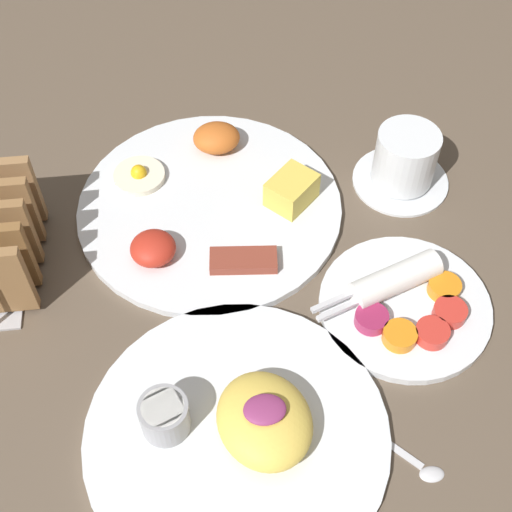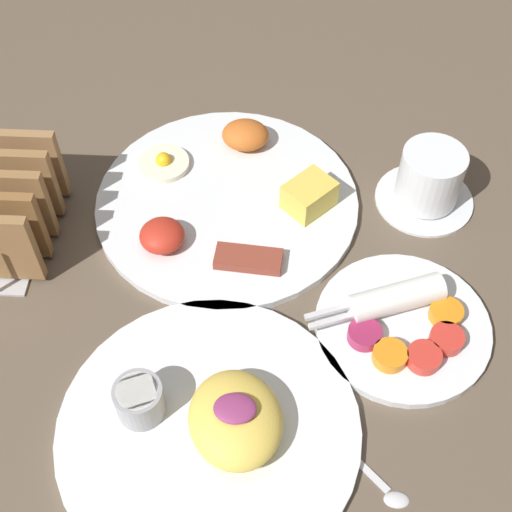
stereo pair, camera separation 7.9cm
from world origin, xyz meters
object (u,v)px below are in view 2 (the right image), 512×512
Objects in this scene: toast_rack at (7,206)px; coffee_cup at (429,180)px; plate_condiments at (403,323)px; plate_foreground at (211,424)px; plate_breakfast at (229,198)px.

coffee_cup is at bearing 9.10° from toast_rack.
plate_condiments is 1.11× the size of toast_rack.
plate_foreground is 1.65× the size of toast_rack.
plate_foreground is 2.47× the size of coffee_cup.
plate_breakfast is at bearing 90.97° from plate_foreground.
plate_breakfast is 2.67× the size of coffee_cup.
plate_condiments is 1.67× the size of coffee_cup.
plate_foreground is 0.35m from toast_rack.
coffee_cup is (0.23, 0.31, 0.02)m from plate_foreground.
plate_foreground is at bearing -146.86° from plate_condiments.
toast_rack is (-0.45, 0.11, 0.04)m from plate_condiments.
plate_breakfast is at bearing 13.75° from toast_rack.
toast_rack reaches higher than coffee_cup.
plate_breakfast reaches higher than plate_condiments.
plate_breakfast is 1.59× the size of plate_condiments.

